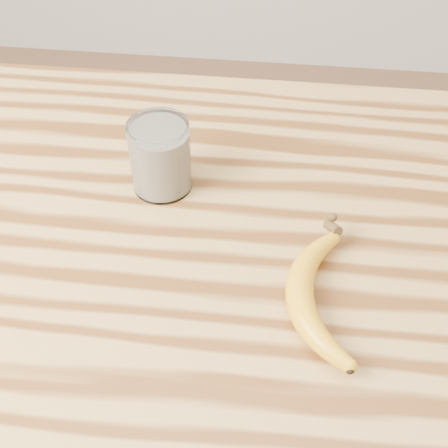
# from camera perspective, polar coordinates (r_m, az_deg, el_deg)

# --- Properties ---
(table) EXTENTS (1.20, 0.80, 0.90)m
(table) POSITION_cam_1_polar(r_m,az_deg,el_deg) (0.97, 3.53, -6.24)
(table) COLOR #B78A4A
(table) RESTS_ON ground
(smoothie_glass) EXTENTS (0.09, 0.09, 0.11)m
(smoothie_glass) POSITION_cam_1_polar(r_m,az_deg,el_deg) (0.92, -5.84, 6.10)
(smoothie_glass) COLOR white
(smoothie_glass) RESTS_ON table
(banana) EXTENTS (0.13, 0.31, 0.04)m
(banana) POSITION_cam_1_polar(r_m,az_deg,el_deg) (0.79, 6.85, -6.49)
(banana) COLOR gold
(banana) RESTS_ON table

